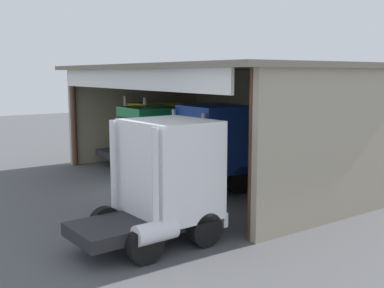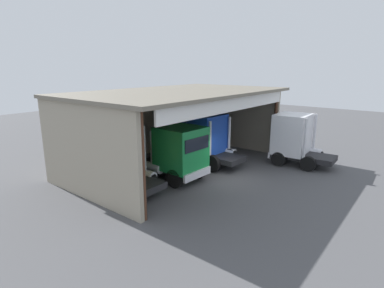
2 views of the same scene
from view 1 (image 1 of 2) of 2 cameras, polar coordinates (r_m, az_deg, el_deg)
ground_plane at (r=19.70m, az=-6.99°, el=-5.86°), size 80.00×80.00×0.00m
workshop_shed at (r=21.92m, az=4.52°, el=5.31°), size 15.05×9.04×5.28m
truck_yellow_center_bay at (r=25.90m, az=-4.96°, el=1.58°), size 2.66×4.45×3.67m
truck_green_center_right_bay at (r=22.28m, az=-4.53°, el=0.60°), size 2.65×4.39×3.35m
truck_blue_center_left_bay at (r=19.53m, az=2.45°, el=-0.17°), size 2.70×4.41×3.59m
truck_white_yard_outside at (r=13.58m, az=-3.37°, el=-4.26°), size 2.80×4.33×3.58m
oil_drum at (r=21.21m, az=14.56°, el=-3.71°), size 0.58×0.58×0.95m
tool_cart at (r=20.44m, az=17.56°, el=-4.22°), size 0.90×0.60×1.00m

